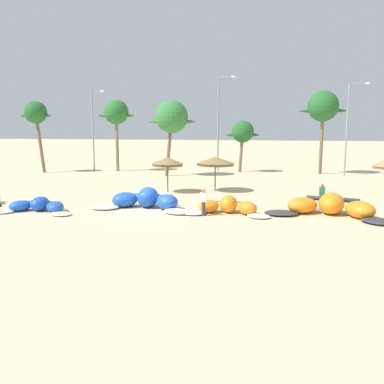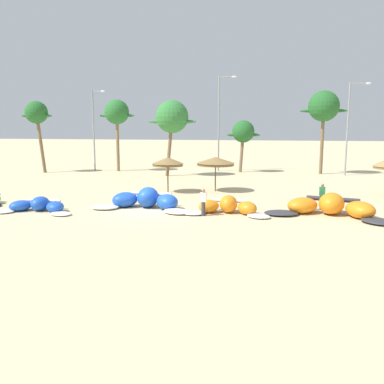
% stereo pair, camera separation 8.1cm
% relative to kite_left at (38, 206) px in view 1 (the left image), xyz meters
% --- Properties ---
extents(ground_plane, '(260.00, 260.00, 0.00)m').
position_rel_kite_left_xyz_m(ground_plane, '(6.75, 1.17, -0.34)').
color(ground_plane, beige).
extents(kite_left, '(5.51, 2.58, 0.89)m').
position_rel_kite_left_xyz_m(kite_left, '(0.00, 0.00, 0.00)').
color(kite_left, white).
rests_on(kite_left, ground).
extents(kite_left_of_center, '(6.90, 3.51, 1.33)m').
position_rel_kite_left_xyz_m(kite_left_of_center, '(6.34, 2.21, 0.17)').
color(kite_left_of_center, white).
rests_on(kite_left_of_center, ground).
extents(kite_center, '(5.54, 2.66, 1.07)m').
position_rel_kite_left_xyz_m(kite_center, '(11.73, 1.57, 0.07)').
color(kite_center, white).
rests_on(kite_center, ground).
extents(kite_right_of_center, '(7.58, 4.51, 1.31)m').
position_rel_kite_left_xyz_m(kite_right_of_center, '(17.80, 2.16, 0.16)').
color(kite_right_of_center, '#333338').
rests_on(kite_right_of_center, ground).
extents(beach_umbrella_near_van, '(2.54, 2.54, 2.82)m').
position_rel_kite_left_xyz_m(beach_umbrella_near_van, '(6.19, 8.75, 2.13)').
color(beach_umbrella_near_van, brown).
rests_on(beach_umbrella_near_van, ground).
extents(beach_umbrella_middle, '(3.13, 3.13, 2.80)m').
position_rel_kite_left_xyz_m(beach_umbrella_middle, '(9.85, 10.04, 2.11)').
color(beach_umbrella_middle, brown).
rests_on(beach_umbrella_middle, ground).
extents(person_near_kites, '(0.36, 0.24, 1.62)m').
position_rel_kite_left_xyz_m(person_near_kites, '(17.54, 4.25, 0.48)').
color(person_near_kites, '#383842').
rests_on(person_near_kites, ground).
extents(person_by_umbrellas, '(0.36, 0.24, 1.62)m').
position_rel_kite_left_xyz_m(person_by_umbrellas, '(10.37, 0.63, 0.48)').
color(person_by_umbrellas, '#383842').
rests_on(person_by_umbrellas, ground).
extents(palm_leftmost, '(3.79, 2.53, 8.05)m').
position_rel_kite_left_xyz_m(palm_leftmost, '(-11.78, 20.02, 6.26)').
color(palm_leftmost, brown).
rests_on(palm_leftmost, ground).
extents(palm_left, '(4.27, 2.85, 8.30)m').
position_rel_kite_left_xyz_m(palm_left, '(-3.42, 23.06, 6.40)').
color(palm_left, '#7F6647').
rests_on(palm_left, ground).
extents(palm_left_of_gap, '(5.15, 3.43, 7.95)m').
position_rel_kite_left_xyz_m(palm_left_of_gap, '(4.00, 19.55, 5.82)').
color(palm_left_of_gap, brown).
rests_on(palm_left_of_gap, ground).
extents(palm_center_left, '(3.80, 2.54, 5.93)m').
position_rel_kite_left_xyz_m(palm_center_left, '(11.13, 24.57, 4.22)').
color(palm_center_left, '#7F6647').
rests_on(palm_center_left, ground).
extents(palm_center_right, '(5.00, 3.34, 9.07)m').
position_rel_kite_left_xyz_m(palm_center_right, '(19.78, 24.35, 6.96)').
color(palm_center_right, brown).
rests_on(palm_center_right, ground).
extents(lamppost_west, '(1.66, 0.24, 9.34)m').
position_rel_kite_left_xyz_m(lamppost_west, '(-5.98, 22.48, 4.85)').
color(lamppost_west, gray).
rests_on(lamppost_west, ground).
extents(lamppost_west_center, '(2.08, 0.24, 10.96)m').
position_rel_kite_left_xyz_m(lamppost_west_center, '(8.36, 25.32, 5.73)').
color(lamppost_west_center, gray).
rests_on(lamppost_west_center, ground).
extents(lamppost_east_center, '(2.17, 0.24, 9.79)m').
position_rel_kite_left_xyz_m(lamppost_east_center, '(22.39, 23.49, 5.14)').
color(lamppost_east_center, gray).
rests_on(lamppost_east_center, ground).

